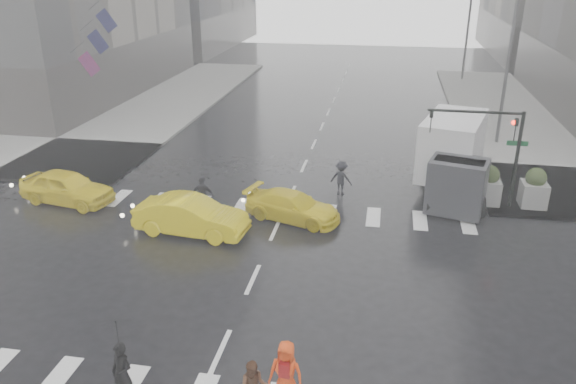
% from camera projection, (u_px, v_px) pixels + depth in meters
% --- Properties ---
extents(ground, '(120.00, 120.00, 0.00)m').
position_uv_depth(ground, '(253.00, 279.00, 19.81)').
color(ground, black).
rests_on(ground, ground).
extents(sidewalk_nw, '(35.00, 35.00, 0.15)m').
position_uv_depth(sidewalk_nw, '(38.00, 122.00, 38.88)').
color(sidewalk_nw, gray).
rests_on(sidewalk_nw, ground).
extents(road_markings, '(18.00, 48.00, 0.01)m').
position_uv_depth(road_markings, '(253.00, 279.00, 19.81)').
color(road_markings, silver).
rests_on(road_markings, ground).
extents(traffic_signal_pole, '(4.45, 0.42, 4.50)m').
position_uv_depth(traffic_signal_pole, '(496.00, 139.00, 24.39)').
color(traffic_signal_pole, black).
rests_on(traffic_signal_pole, ground).
extents(street_lamp_near, '(2.15, 0.22, 9.00)m').
position_uv_depth(street_lamp_near, '(506.00, 62.00, 32.51)').
color(street_lamp_near, '#59595B').
rests_on(street_lamp_near, ground).
extents(street_lamp_far, '(2.15, 0.22, 9.00)m').
position_uv_depth(street_lamp_far, '(467.00, 26.00, 50.70)').
color(street_lamp_far, '#59595B').
rests_on(street_lamp_far, ground).
extents(planter_west, '(1.10, 1.10, 1.80)m').
position_uv_depth(planter_west, '(442.00, 183.00, 25.75)').
color(planter_west, gray).
rests_on(planter_west, ground).
extents(planter_mid, '(1.10, 1.10, 1.80)m').
position_uv_depth(planter_mid, '(488.00, 185.00, 25.42)').
color(planter_mid, gray).
rests_on(planter_mid, ground).
extents(planter_east, '(1.10, 1.10, 1.80)m').
position_uv_depth(planter_east, '(534.00, 188.00, 25.09)').
color(planter_east, gray).
rests_on(planter_east, ground).
extents(flag_cluster, '(2.87, 3.06, 4.69)m').
position_uv_depth(flag_cluster, '(94.00, 39.00, 36.94)').
color(flag_cluster, '#59595B').
rests_on(flag_cluster, ground).
extents(pedestrian_black, '(1.21, 1.22, 2.43)m').
position_uv_depth(pedestrian_black, '(119.00, 348.00, 13.80)').
color(pedestrian_black, black).
rests_on(pedestrian_black, ground).
extents(pedestrian_orange, '(0.94, 0.66, 1.81)m').
position_uv_depth(pedestrian_orange, '(286.00, 373.00, 13.98)').
color(pedestrian_orange, '#EA4110').
rests_on(pedestrian_orange, ground).
extents(pedestrian_far_a, '(1.07, 0.68, 1.77)m').
position_uv_depth(pedestrian_far_a, '(203.00, 196.00, 24.58)').
color(pedestrian_far_a, black).
rests_on(pedestrian_far_a, ground).
extents(pedestrian_far_b, '(1.21, 0.88, 1.67)m').
position_uv_depth(pedestrian_far_b, '(341.00, 178.00, 26.68)').
color(pedestrian_far_b, black).
rests_on(pedestrian_far_b, ground).
extents(taxi_front, '(4.70, 2.54, 1.52)m').
position_uv_depth(taxi_front, '(67.00, 187.00, 25.82)').
color(taxi_front, yellow).
rests_on(taxi_front, ground).
extents(taxi_mid, '(4.79, 2.08, 1.53)m').
position_uv_depth(taxi_mid, '(191.00, 216.00, 22.88)').
color(taxi_mid, yellow).
rests_on(taxi_mid, ground).
extents(taxi_rear, '(4.07, 2.73, 1.23)m').
position_uv_depth(taxi_rear, '(293.00, 206.00, 24.18)').
color(taxi_rear, yellow).
rests_on(taxi_rear, ground).
extents(box_truck, '(2.49, 6.63, 3.52)m').
position_uv_depth(box_truck, '(453.00, 156.00, 26.48)').
color(box_truck, silver).
rests_on(box_truck, ground).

